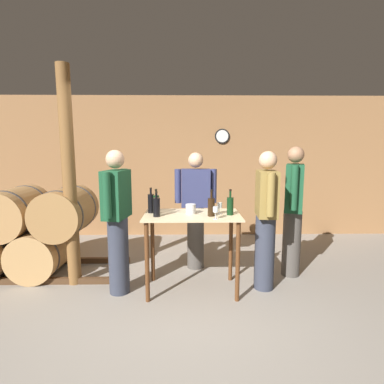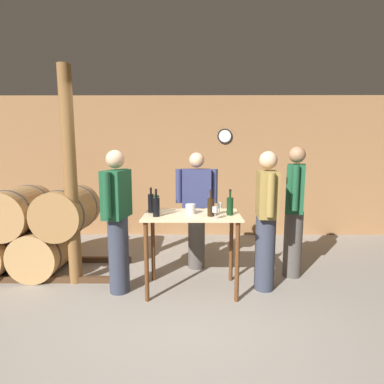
{
  "view_description": "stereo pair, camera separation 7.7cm",
  "coord_description": "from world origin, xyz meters",
  "views": [
    {
      "loc": [
        0.06,
        -2.83,
        1.72
      ],
      "look_at": [
        0.11,
        0.73,
        1.2
      ],
      "focal_mm": 28.0,
      "sensor_mm": 36.0,
      "label": 1
    },
    {
      "loc": [
        0.14,
        -2.83,
        1.72
      ],
      "look_at": [
        0.11,
        0.73,
        1.2
      ],
      "focal_mm": 28.0,
      "sensor_mm": 36.0,
      "label": 2
    }
  ],
  "objects": [
    {
      "name": "wine_bottle_far_right",
      "position": [
        0.56,
        0.58,
        1.06
      ],
      "size": [
        0.08,
        0.08,
        0.3
      ],
      "color": "black",
      "rests_on": "tasting_table"
    },
    {
      "name": "wine_bottle_right",
      "position": [
        0.33,
        0.53,
        1.06
      ],
      "size": [
        0.08,
        0.08,
        0.31
      ],
      "color": "black",
      "rests_on": "tasting_table"
    },
    {
      "name": "wine_glass_near_center",
      "position": [
        0.44,
        0.63,
        1.04
      ],
      "size": [
        0.06,
        0.06,
        0.14
      ],
      "color": "silver",
      "rests_on": "tasting_table"
    },
    {
      "name": "wine_bottle_left",
      "position": [
        -0.31,
        0.65,
        1.07
      ],
      "size": [
        0.07,
        0.07,
        0.3
      ],
      "color": "black",
      "rests_on": "tasting_table"
    },
    {
      "name": "wooden_post",
      "position": [
        -1.39,
        0.84,
        1.35
      ],
      "size": [
        0.16,
        0.16,
        2.7
      ],
      "color": "brown",
      "rests_on": "ground_plane"
    },
    {
      "name": "ground_plane",
      "position": [
        0.0,
        0.0,
        0.0
      ],
      "size": [
        14.0,
        14.0,
        0.0
      ],
      "primitive_type": "plane",
      "color": "gray"
    },
    {
      "name": "person_visitor_near_door",
      "position": [
        1.47,
        1.05,
        0.92
      ],
      "size": [
        0.34,
        0.56,
        1.74
      ],
      "color": "#4C4742",
      "rests_on": "ground_plane"
    },
    {
      "name": "person_visitor_bearded",
      "position": [
        0.18,
        1.34,
        0.88
      ],
      "size": [
        0.59,
        0.24,
        1.66
      ],
      "color": "#4C4742",
      "rests_on": "ground_plane"
    },
    {
      "name": "person_visitor_with_scarf",
      "position": [
        1.0,
        0.66,
        0.89
      ],
      "size": [
        0.25,
        0.59,
        1.69
      ],
      "color": "#333847",
      "rests_on": "ground_plane"
    },
    {
      "name": "tasting_table",
      "position": [
        0.11,
        0.63,
        0.76
      ],
      "size": [
        1.13,
        0.66,
        0.95
      ],
      "color": "beige",
      "rests_on": "ground_plane"
    },
    {
      "name": "back_wall",
      "position": [
        0.0,
        3.01,
        1.35
      ],
      "size": [
        8.4,
        0.08,
        2.7
      ],
      "color": "#996B42",
      "rests_on": "ground_plane"
    },
    {
      "name": "person_host",
      "position": [
        -0.76,
        0.59,
        0.9
      ],
      "size": [
        0.29,
        0.58,
        1.7
      ],
      "color": "#333847",
      "rests_on": "ground_plane"
    },
    {
      "name": "wine_bottle_far_left",
      "position": [
        -0.38,
        0.71,
        1.07
      ],
      "size": [
        0.07,
        0.07,
        0.31
      ],
      "color": "black",
      "rests_on": "tasting_table"
    },
    {
      "name": "wine_bottle_center",
      "position": [
        -0.29,
        0.51,
        1.06
      ],
      "size": [
        0.08,
        0.08,
        0.29
      ],
      "color": "black",
      "rests_on": "tasting_table"
    },
    {
      "name": "ice_bucket",
      "position": [
        0.1,
        0.65,
        1.01
      ],
      "size": [
        0.12,
        0.12,
        0.12
      ],
      "color": "silver",
      "rests_on": "tasting_table"
    },
    {
      "name": "wine_glass_near_left",
      "position": [
        0.37,
        0.38,
        1.05
      ],
      "size": [
        0.06,
        0.06,
        0.14
      ],
      "color": "silver",
      "rests_on": "tasting_table"
    },
    {
      "name": "barrel_rack",
      "position": [
        -2.1,
        1.16,
        0.58
      ],
      "size": [
        2.88,
        0.87,
        1.2
      ],
      "color": "#4C331E",
      "rests_on": "ground_plane"
    }
  ]
}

